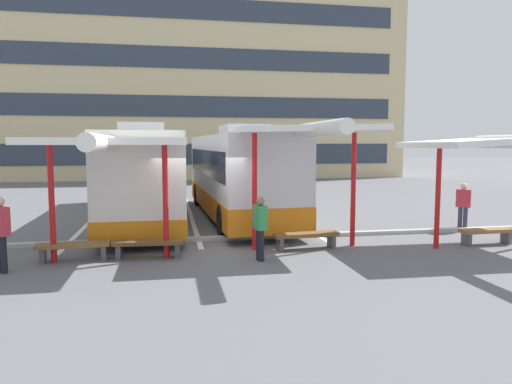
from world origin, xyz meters
name	(u,v)px	position (x,y,z in m)	size (l,w,h in m)	color
ground_plane	(200,246)	(0.00, 0.00, 0.00)	(160.00, 160.00, 0.00)	slate
terminal_building	(177,94)	(0.03, 32.27, 7.52)	(38.22, 14.49, 17.78)	#D1BC8C
coach_bus_0	(144,175)	(-1.77, 5.54, 1.69)	(2.81, 12.57, 3.59)	silver
coach_bus_1	(237,176)	(1.80, 5.18, 1.63)	(3.02, 11.22, 3.54)	silver
lane_stripe_0	(96,215)	(-3.75, 6.50, 0.00)	(0.16, 14.00, 0.01)	white
lane_stripe_1	(190,213)	(0.00, 6.50, 0.00)	(0.16, 14.00, 0.01)	white
lane_stripe_2	(278,211)	(3.75, 6.50, 0.00)	(0.16, 14.00, 0.01)	white
waiting_shelter_1	(107,145)	(-2.28, -1.54, 2.85)	(3.69, 4.68, 3.08)	red
bench_2	(74,247)	(-3.18, -1.20, 0.34)	(1.74, 0.54, 0.45)	brown
bench_3	(148,245)	(-1.38, -1.24, 0.34)	(1.78, 0.55, 0.45)	brown
waiting_shelter_2	(308,133)	(2.83, -1.03, 3.17)	(3.81, 4.46, 3.42)	red
bench_4	(306,237)	(2.83, -0.95, 0.34)	(1.84, 0.59, 0.45)	brown
waiting_shelter_3	(502,143)	(8.08, -1.77, 2.89)	(4.37, 5.20, 3.16)	red
bench_5	(487,233)	(8.08, -1.30, 0.33)	(1.60, 0.46, 0.45)	brown
platform_kerb	(199,239)	(0.00, 0.69, 0.06)	(44.00, 0.24, 0.12)	#ADADA8
waiting_passenger_0	(0,229)	(-4.54, -2.07, 1.00)	(0.51, 0.51, 1.72)	black
waiting_passenger_1	(463,203)	(8.76, 0.87, 0.90)	(0.50, 0.45, 1.58)	#33384C
waiting_passenger_2	(260,224)	(1.34, -2.01, 0.90)	(0.30, 0.49, 1.58)	black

